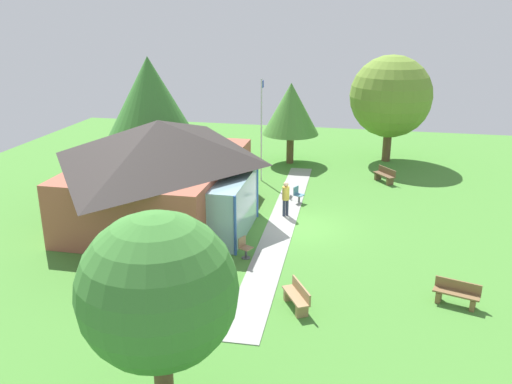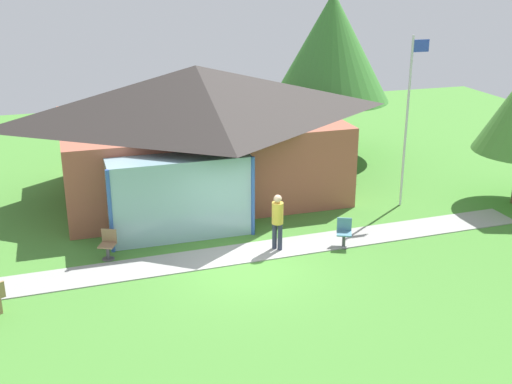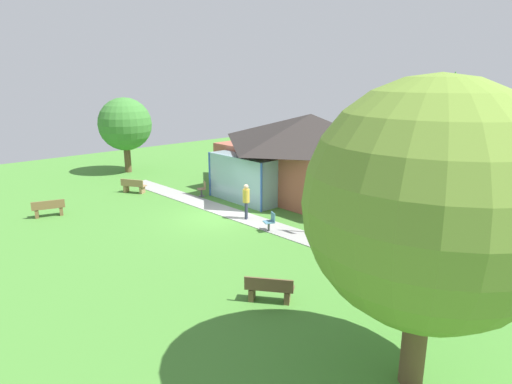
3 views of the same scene
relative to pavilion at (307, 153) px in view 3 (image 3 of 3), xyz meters
name	(u,v)px [view 3 (image 3 of 3)]	position (x,y,z in m)	size (l,w,h in m)	color
ground_plane	(219,217)	(-0.08, -6.44, -2.42)	(44.00, 44.00, 0.00)	#478433
pavilion	(307,153)	(0.00, 0.00, 0.00)	(10.61, 8.37, 4.66)	#A35642
footpath	(231,213)	(-0.08, -5.65, -2.40)	(18.83, 1.30, 0.03)	#999993
flagpole	(373,164)	(6.52, -3.41, 0.80)	(0.64, 0.08, 5.85)	silver
bench_front_left	(49,209)	(-5.78, -12.57, -2.02)	(0.86, 1.56, 0.84)	brown
bench_lawn_far_right	(269,290)	(7.60, -10.43, -2.02)	(1.46, 1.26, 0.84)	brown
bench_mid_left	(134,186)	(-7.09, -7.35, -2.02)	(1.52, 1.12, 0.84)	#9E7A51
patio_chair_lawn_spare	(270,222)	(3.12, -6.01, -2.00)	(0.58, 0.58, 0.86)	teal
patio_chair_west	(203,189)	(-3.71, -4.78, -2.00)	(0.59, 0.59, 0.86)	#8C6B4C
visitor_on_path	(246,199)	(1.12, -5.68, -1.40)	(0.34, 0.34, 1.74)	#2D3347
tree_behind_pavilion_right	(450,118)	(6.57, 3.24, 2.24)	(5.02, 5.02, 6.94)	brown
tree_west_hedge	(125,124)	(-12.71, -4.86, 1.00)	(3.70, 3.70, 5.29)	brown
tree_far_east	(429,205)	(12.37, -10.59, 1.78)	(5.17, 5.17, 6.80)	brown
tree_east_hedge	(462,177)	(10.55, -4.49, 1.09)	(3.59, 3.59, 5.15)	brown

